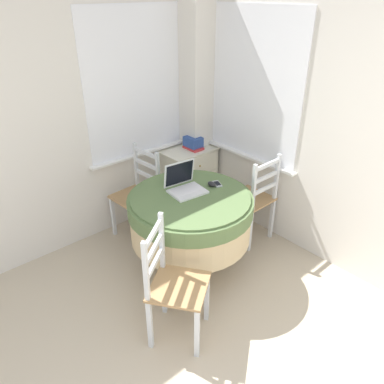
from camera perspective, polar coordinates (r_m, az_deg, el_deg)
corner_room_shell at (r=3.04m, az=-0.52°, el=8.72°), size 4.63×4.65×2.55m
round_dining_table at (r=3.27m, az=-0.24°, el=-3.37°), size 1.08×1.08×0.77m
laptop at (r=3.23m, az=-1.14°, el=1.06°), size 0.33×0.30×0.25m
computer_mouse at (r=3.32m, az=3.01°, el=1.22°), size 0.06×0.09×0.04m
cell_phone at (r=3.36m, az=3.88°, el=1.25°), size 0.10×0.13×0.01m
dining_chair_near_back_window at (r=3.85m, az=-8.18°, el=-0.47°), size 0.42×0.43×0.94m
dining_chair_near_right_window at (r=3.77m, az=9.28°, el=-1.19°), size 0.40×0.40×0.94m
dining_chair_camera_near at (r=2.74m, az=-2.92°, el=-14.03°), size 0.55×0.55×0.94m
corner_cabinet at (r=4.34m, az=-0.51°, el=2.03°), size 0.60×0.40×0.74m
storage_box at (r=4.19m, az=0.18°, el=7.53°), size 0.15×0.18×0.13m
book_on_cabinet at (r=4.19m, az=0.21°, el=6.76°), size 0.14×0.21×0.02m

